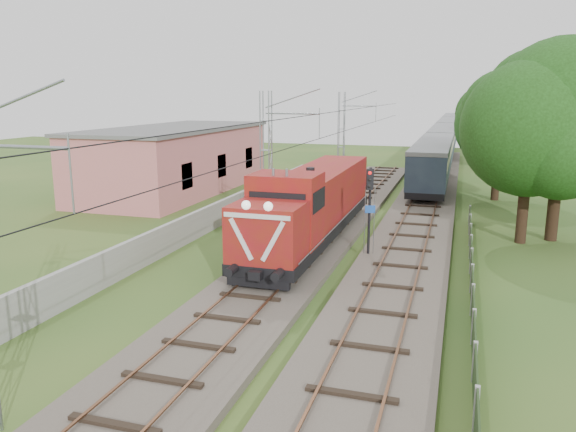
% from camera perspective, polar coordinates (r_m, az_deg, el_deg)
% --- Properties ---
extents(ground, '(140.00, 140.00, 0.00)m').
position_cam_1_polar(ground, '(20.23, -5.46, -10.55)').
color(ground, '#2B511E').
rests_on(ground, ground).
extents(track_main, '(4.20, 70.00, 0.45)m').
position_cam_1_polar(track_main, '(26.37, 0.39, -4.56)').
color(track_main, '#6B6054').
rests_on(track_main, ground).
extents(track_side, '(4.20, 80.00, 0.45)m').
position_cam_1_polar(track_side, '(38.01, 13.39, 0.36)').
color(track_side, '#6B6054').
rests_on(track_side, ground).
extents(catenary, '(3.31, 70.00, 8.00)m').
position_cam_1_polar(catenary, '(31.14, -2.13, 5.32)').
color(catenary, gray).
rests_on(catenary, ground).
extents(boundary_wall, '(0.25, 40.00, 1.50)m').
position_cam_1_polar(boundary_wall, '(33.03, -7.92, -0.20)').
color(boundary_wall, '#9E9E99').
rests_on(boundary_wall, ground).
extents(station_building, '(8.40, 20.40, 5.22)m').
position_cam_1_polar(station_building, '(47.10, -11.21, 5.74)').
color(station_building, '#C16868').
rests_on(station_building, ground).
extents(fence, '(0.12, 32.00, 1.20)m').
position_cam_1_polar(fence, '(21.43, 18.23, -8.07)').
color(fence, black).
rests_on(fence, ground).
extents(locomotive, '(2.98, 17.04, 4.33)m').
position_cam_1_polar(locomotive, '(29.34, 2.49, 1.29)').
color(locomotive, black).
rests_on(locomotive, ground).
extents(coach_rake, '(2.84, 84.81, 3.29)m').
position_cam_1_polar(coach_rake, '(81.81, 15.73, 8.04)').
color(coach_rake, black).
rests_on(coach_rake, ground).
extents(signal_post, '(0.47, 0.38, 4.47)m').
position_cam_1_polar(signal_post, '(26.69, 8.29, 1.90)').
color(signal_post, black).
rests_on(signal_post, ground).
extents(tree_a, '(7.43, 7.07, 9.63)m').
position_cam_1_polar(tree_a, '(31.79, 23.54, 8.00)').
color(tree_a, '#341F15').
rests_on(tree_a, ground).
extents(tree_b, '(8.33, 7.93, 10.80)m').
position_cam_1_polar(tree_b, '(33.03, 26.34, 9.15)').
color(tree_b, '#341F15').
rests_on(tree_b, ground).
extents(tree_c, '(6.88, 6.56, 8.92)m').
position_cam_1_polar(tree_c, '(44.50, 20.87, 8.60)').
color(tree_c, '#341F15').
rests_on(tree_c, ground).
extents(tree_d, '(6.64, 6.33, 8.61)m').
position_cam_1_polar(tree_d, '(62.31, 22.37, 9.14)').
color(tree_d, '#341F15').
rests_on(tree_d, ground).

